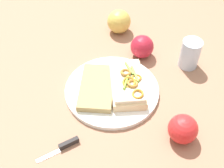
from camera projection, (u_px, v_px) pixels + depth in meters
name	position (u px, v px, depth m)	size (l,w,h in m)	color
ground_plane	(112.00, 92.00, 0.87)	(2.00, 2.00, 0.00)	#986A51
plate	(112.00, 90.00, 0.87)	(0.27, 0.27, 0.01)	white
sandwich	(127.00, 83.00, 0.85)	(0.18, 0.19, 0.05)	beige
bread_slice_side	(97.00, 87.00, 0.85)	(0.17, 0.09, 0.02)	tan
apple_0	(119.00, 21.00, 1.03)	(0.08, 0.08, 0.08)	gold
apple_1	(141.00, 46.00, 0.95)	(0.07, 0.07, 0.07)	#A91C2E
apple_3	(183.00, 129.00, 0.74)	(0.08, 0.08, 0.08)	red
drinking_glass	(190.00, 54.00, 0.91)	(0.06, 0.06, 0.09)	silver
knife	(66.00, 146.00, 0.74)	(0.07, 0.11, 0.02)	silver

